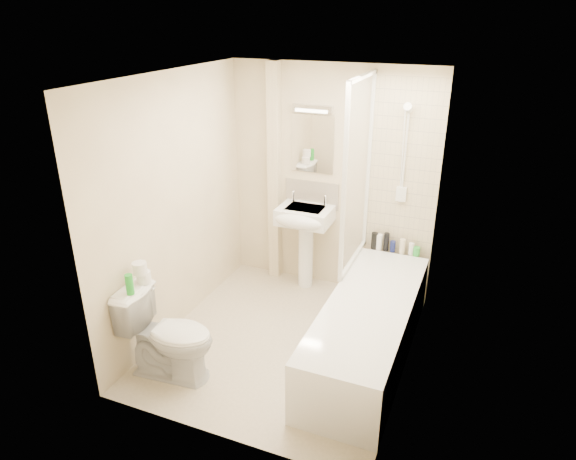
% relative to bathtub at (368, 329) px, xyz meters
% --- Properties ---
extents(floor, '(2.50, 2.50, 0.00)m').
position_rel_bathtub_xyz_m(floor, '(-0.75, -0.08, -0.29)').
color(floor, beige).
rests_on(floor, ground).
extents(wall_back, '(2.20, 0.02, 2.40)m').
position_rel_bathtub_xyz_m(wall_back, '(-0.75, 1.17, 0.91)').
color(wall_back, beige).
rests_on(wall_back, ground).
extents(wall_left, '(0.02, 2.50, 2.40)m').
position_rel_bathtub_xyz_m(wall_left, '(-1.85, -0.08, 0.91)').
color(wall_left, beige).
rests_on(wall_left, ground).
extents(wall_right, '(0.02, 2.50, 2.40)m').
position_rel_bathtub_xyz_m(wall_right, '(0.35, -0.08, 0.91)').
color(wall_right, beige).
rests_on(wall_right, ground).
extents(ceiling, '(2.20, 2.50, 0.02)m').
position_rel_bathtub_xyz_m(ceiling, '(-0.75, -0.08, 2.11)').
color(ceiling, white).
rests_on(ceiling, wall_back).
extents(tile_back, '(0.70, 0.01, 1.75)m').
position_rel_bathtub_xyz_m(tile_back, '(0.00, 1.16, 1.14)').
color(tile_back, beige).
rests_on(tile_back, wall_back).
extents(tile_right, '(0.01, 2.10, 1.75)m').
position_rel_bathtub_xyz_m(tile_right, '(0.34, 0.00, 1.14)').
color(tile_right, beige).
rests_on(tile_right, wall_right).
extents(pipe_boxing, '(0.12, 0.12, 2.40)m').
position_rel_bathtub_xyz_m(pipe_boxing, '(-1.37, 1.11, 0.91)').
color(pipe_boxing, beige).
rests_on(pipe_boxing, ground).
extents(splashback, '(0.60, 0.02, 0.30)m').
position_rel_bathtub_xyz_m(splashback, '(-0.96, 1.16, 0.74)').
color(splashback, beige).
rests_on(splashback, wall_back).
extents(mirror, '(0.46, 0.01, 0.60)m').
position_rel_bathtub_xyz_m(mirror, '(-0.96, 1.16, 1.29)').
color(mirror, white).
rests_on(mirror, wall_back).
extents(strip_light, '(0.42, 0.07, 0.07)m').
position_rel_bathtub_xyz_m(strip_light, '(-0.96, 1.14, 1.66)').
color(strip_light, silver).
rests_on(strip_light, wall_back).
extents(bathtub, '(0.70, 2.10, 0.55)m').
position_rel_bathtub_xyz_m(bathtub, '(0.00, 0.00, 0.00)').
color(bathtub, white).
rests_on(bathtub, ground).
extents(shower_screen, '(0.04, 0.92, 1.80)m').
position_rel_bathtub_xyz_m(shower_screen, '(-0.35, 0.72, 1.16)').
color(shower_screen, white).
rests_on(shower_screen, bathtub).
extents(shower_fixture, '(0.10, 0.16, 0.99)m').
position_rel_bathtub_xyz_m(shower_fixture, '(-0.00, 1.12, 1.26)').
color(shower_fixture, white).
rests_on(shower_fixture, wall_back).
extents(pedestal_sink, '(0.56, 0.50, 1.08)m').
position_rel_bathtub_xyz_m(pedestal_sink, '(-0.96, 0.94, 0.47)').
color(pedestal_sink, white).
rests_on(pedestal_sink, ground).
extents(bottle_black_a, '(0.07, 0.07, 0.18)m').
position_rel_bathtub_xyz_m(bottle_black_a, '(-0.22, 1.08, 0.35)').
color(bottle_black_a, black).
rests_on(bottle_black_a, bathtub).
extents(bottle_white_a, '(0.06, 0.06, 0.17)m').
position_rel_bathtub_xyz_m(bottle_white_a, '(-0.17, 1.08, 0.34)').
color(bottle_white_a, white).
rests_on(bottle_white_a, bathtub).
extents(bottle_black_b, '(0.06, 0.06, 0.20)m').
position_rel_bathtub_xyz_m(bottle_black_b, '(-0.10, 1.08, 0.36)').
color(bottle_black_b, black).
rests_on(bottle_black_b, bathtub).
extents(bottle_blue, '(0.05, 0.05, 0.12)m').
position_rel_bathtub_xyz_m(bottle_blue, '(-0.03, 1.08, 0.32)').
color(bottle_blue, '#131A54').
rests_on(bottle_blue, bathtub).
extents(bottle_cream, '(0.06, 0.06, 0.16)m').
position_rel_bathtub_xyz_m(bottle_cream, '(0.07, 1.08, 0.34)').
color(bottle_cream, beige).
rests_on(bottle_cream, bathtub).
extents(bottle_white_b, '(0.05, 0.05, 0.13)m').
position_rel_bathtub_xyz_m(bottle_white_b, '(0.16, 1.08, 0.32)').
color(bottle_white_b, white).
rests_on(bottle_white_b, bathtub).
extents(bottle_green, '(0.07, 0.07, 0.09)m').
position_rel_bathtub_xyz_m(bottle_green, '(0.21, 1.08, 0.31)').
color(bottle_green, green).
rests_on(bottle_green, bathtub).
extents(toilet, '(0.57, 0.84, 0.78)m').
position_rel_bathtub_xyz_m(toilet, '(-1.47, -0.86, 0.10)').
color(toilet, white).
rests_on(toilet, ground).
extents(toilet_roll_lower, '(0.12, 0.12, 0.10)m').
position_rel_bathtub_xyz_m(toilet_roll_lower, '(-1.73, -0.76, 0.54)').
color(toilet_roll_lower, white).
rests_on(toilet_roll_lower, toilet).
extents(toilet_roll_upper, '(0.12, 0.12, 0.10)m').
position_rel_bathtub_xyz_m(toilet_roll_upper, '(-1.73, -0.80, 0.64)').
color(toilet_roll_upper, white).
rests_on(toilet_roll_upper, toilet_roll_lower).
extents(green_bottle, '(0.06, 0.06, 0.17)m').
position_rel_bathtub_xyz_m(green_bottle, '(-1.71, -0.97, 0.58)').
color(green_bottle, green).
rests_on(green_bottle, toilet).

